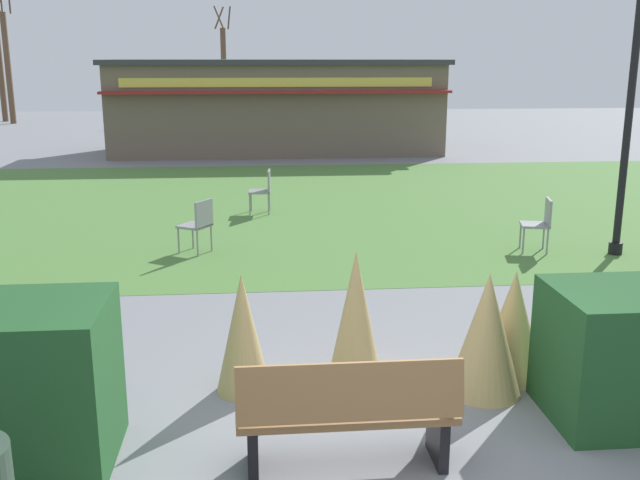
% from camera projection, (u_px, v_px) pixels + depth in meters
% --- Properties ---
extents(ground_plane, '(80.00, 80.00, 0.00)m').
position_uv_depth(ground_plane, '(366.00, 474.00, 5.63)').
color(ground_plane, slate).
extents(lawn_patch, '(36.00, 12.00, 0.01)m').
position_uv_depth(lawn_patch, '(294.00, 205.00, 15.82)').
color(lawn_patch, '#4C7A38').
rests_on(lawn_patch, ground_plane).
extents(park_bench, '(1.70, 0.53, 0.95)m').
position_uv_depth(park_bench, '(348.00, 413.00, 5.57)').
color(park_bench, olive).
rests_on(park_bench, ground_plane).
extents(ornamental_grass_behind_left, '(0.52, 0.52, 1.18)m').
position_uv_depth(ornamental_grass_behind_left, '(243.00, 333.00, 6.89)').
color(ornamental_grass_behind_left, tan).
rests_on(ornamental_grass_behind_left, ground_plane).
extents(ornamental_grass_behind_right, '(0.51, 0.51, 1.26)m').
position_uv_depth(ornamental_grass_behind_right, '(356.00, 311.00, 7.39)').
color(ornamental_grass_behind_right, tan).
rests_on(ornamental_grass_behind_right, ground_plane).
extents(ornamental_grass_behind_center, '(0.70, 0.70, 1.19)m').
position_uv_depth(ornamental_grass_behind_center, '(487.00, 334.00, 6.85)').
color(ornamental_grass_behind_center, tan).
rests_on(ornamental_grass_behind_center, ground_plane).
extents(ornamental_grass_behind_far, '(0.66, 0.66, 1.11)m').
position_uv_depth(ornamental_grass_behind_far, '(513.00, 325.00, 7.21)').
color(ornamental_grass_behind_far, tan).
rests_on(ornamental_grass_behind_far, ground_plane).
extents(lamppost_mid, '(0.36, 0.36, 4.35)m').
position_uv_depth(lamppost_mid, '(632.00, 84.00, 11.23)').
color(lamppost_mid, black).
rests_on(lamppost_mid, ground_plane).
extents(food_kiosk, '(11.02, 4.24, 3.05)m').
position_uv_depth(food_kiosk, '(277.00, 106.00, 24.45)').
color(food_kiosk, '#6B5B4C').
rests_on(food_kiosk, ground_plane).
extents(cafe_chair_west, '(0.47, 0.47, 0.89)m').
position_uv_depth(cafe_chair_west, '(264.00, 188.00, 14.91)').
color(cafe_chair_west, gray).
rests_on(cafe_chair_west, ground_plane).
extents(cafe_chair_east, '(0.53, 0.53, 0.89)m').
position_uv_depth(cafe_chair_east, '(541.00, 220.00, 11.93)').
color(cafe_chair_east, gray).
rests_on(cafe_chair_east, ground_plane).
extents(cafe_chair_center, '(0.61, 0.61, 0.89)m').
position_uv_depth(cafe_chair_center, '(199.00, 222.00, 11.83)').
color(cafe_chair_center, gray).
rests_on(cafe_chair_center, ground_plane).
extents(parked_car_west_slot, '(4.23, 2.11, 1.20)m').
position_uv_depth(parked_car_west_slot, '(215.00, 119.00, 30.26)').
color(parked_car_west_slot, navy).
rests_on(parked_car_west_slot, ground_plane).
extents(parked_car_center_slot, '(4.25, 2.15, 1.20)m').
position_uv_depth(parked_car_center_slot, '(331.00, 118.00, 30.67)').
color(parked_car_center_slot, black).
rests_on(parked_car_center_slot, ground_plane).
extents(tree_left_bg, '(0.91, 0.96, 6.25)m').
position_uv_depth(tree_left_bg, '(8.00, 65.00, 34.69)').
color(tree_left_bg, brown).
rests_on(tree_left_bg, ground_plane).
extents(tree_right_bg, '(0.91, 0.96, 5.63)m').
position_uv_depth(tree_right_bg, '(224.00, 71.00, 37.51)').
color(tree_right_bg, brown).
rests_on(tree_right_bg, ground_plane).
extents(tree_center_bg, '(0.91, 0.96, 5.88)m').
position_uv_depth(tree_center_bg, '(0.00, 69.00, 35.88)').
color(tree_center_bg, brown).
rests_on(tree_center_bg, ground_plane).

